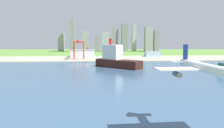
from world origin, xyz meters
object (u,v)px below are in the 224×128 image
Objects in this scene: airplane_landing at (204,68)px; warehouse_main at (83,53)px; cargo_ship at (116,59)px; ferry_boat at (222,69)px; port_crane_red at (79,46)px; warehouse_annex at (153,54)px.

warehouse_main is at bearing 100.84° from airplane_landing.
ferry_boat is at bearing -24.91° from cargo_ship.
warehouse_main is (3.85, 60.05, -20.39)m from port_crane_red.
port_crane_red reaches higher than ferry_boat.
ferry_boat is 278.52m from port_crane_red.
warehouse_main is (-82.24, 429.43, -20.46)m from airplane_landing.
ferry_boat is at bearing -50.25° from warehouse_main.
cargo_ship reaches higher than warehouse_annex.
ferry_boat is (137.80, -64.00, -8.20)m from cargo_ship.
warehouse_annex is at bearing 96.46° from ferry_boat.
cargo_ship is 219.62m from warehouse_annex.
airplane_landing reaches higher than warehouse_annex.
warehouse_main is 1.47× the size of warehouse_annex.
cargo_ship is 1.76× the size of port_crane_red.
airplane_landing is at bearing -86.14° from cargo_ship.
warehouse_main is at bearing 86.33° from port_crane_red.
warehouse_main reaches higher than warehouse_annex.
airplane_landing is 222.72m from ferry_boat.
cargo_ship reaches higher than warehouse_main.
warehouse_main is at bearing 109.94° from cargo_ship.
port_crane_red is 0.73× the size of warehouse_main.
port_crane_red is at bearing 103.12° from airplane_landing.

